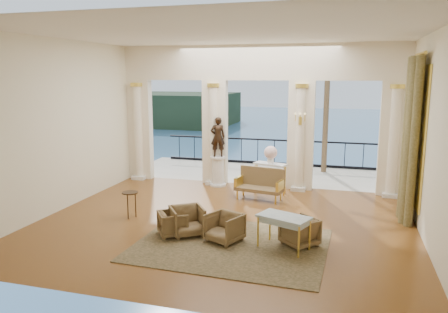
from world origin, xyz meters
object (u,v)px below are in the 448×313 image
(side_table, at_px, (130,196))
(pedestal, at_px, (218,172))
(armchair_d, at_px, (173,222))
(armchair_a, at_px, (187,220))
(settee, at_px, (260,184))
(game_table, at_px, (284,219))
(statue, at_px, (218,137))
(armchair_b, at_px, (224,226))
(console_table, at_px, (270,168))
(armchair_c, at_px, (300,230))

(side_table, bearing_deg, pedestal, 71.84)
(armchair_d, relative_size, pedestal, 0.64)
(armchair_a, relative_size, side_table, 1.10)
(armchair_d, distance_m, settee, 3.72)
(settee, height_order, side_table, settee)
(game_table, height_order, statue, statue)
(settee, relative_size, game_table, 1.23)
(armchair_b, bearing_deg, armchair_a, -166.15)
(statue, height_order, console_table, statue)
(armchair_b, xyz_separation_m, settee, (0.09, 3.52, 0.10))
(settee, xyz_separation_m, statue, (-1.62, 1.10, 1.16))
(armchair_d, distance_m, pedestal, 4.60)
(armchair_d, relative_size, settee, 0.43)
(statue, bearing_deg, armchair_d, 73.15)
(console_table, bearing_deg, pedestal, -177.31)
(game_table, bearing_deg, armchair_d, -160.64)
(armchair_a, height_order, armchair_c, armchair_a)
(statue, distance_m, console_table, 2.03)
(armchair_c, bearing_deg, armchair_b, -39.66)
(game_table, xyz_separation_m, pedestal, (-2.83, 4.67, -0.18))
(armchair_d, bearing_deg, armchair_b, -126.70)
(armchair_a, distance_m, side_table, 2.00)
(armchair_a, bearing_deg, game_table, -40.16)
(side_table, bearing_deg, statue, 71.84)
(pedestal, bearing_deg, statue, 116.57)
(settee, relative_size, side_table, 2.19)
(armchair_c, relative_size, game_table, 0.57)
(armchair_c, relative_size, statue, 0.52)
(armchair_b, xyz_separation_m, game_table, (1.29, -0.05, 0.29))
(console_table, bearing_deg, game_table, -59.54)
(settee, bearing_deg, statue, 155.71)
(game_table, bearing_deg, statue, 142.56)
(side_table, bearing_deg, armchair_b, -18.75)
(console_table, relative_size, side_table, 1.60)
(side_table, bearing_deg, console_table, 47.08)
(game_table, bearing_deg, console_table, 125.06)
(armchair_d, xyz_separation_m, pedestal, (-0.32, 4.58, 0.16))
(armchair_c, distance_m, console_table, 4.17)
(armchair_b, distance_m, statue, 5.03)
(armchair_a, bearing_deg, armchair_c, -33.03)
(settee, bearing_deg, armchair_c, -55.49)
(armchair_a, bearing_deg, statue, 63.12)
(statue, bearing_deg, settee, 124.93)
(armchair_b, distance_m, armchair_d, 1.21)
(armchair_a, xyz_separation_m, pedestal, (-0.62, 4.46, 0.10))
(armchair_d, bearing_deg, side_table, 24.76)
(armchair_b, height_order, game_table, game_table)
(armchair_a, distance_m, statue, 4.68)
(console_table, bearing_deg, side_table, -116.19)
(armchair_c, xyz_separation_m, pedestal, (-3.13, 4.38, 0.13))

